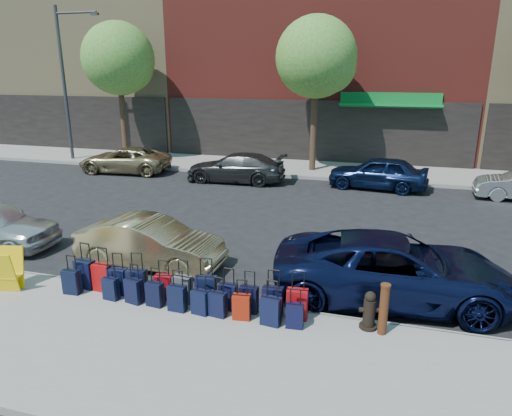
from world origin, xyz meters
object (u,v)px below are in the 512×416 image
(tree_left, at_px, (121,61))
(car_far_1, at_px, (236,168))
(fire_hydrant, at_px, (369,311))
(car_near_1, at_px, (150,243))
(suitcase_front_5, at_px, (183,289))
(streetlight, at_px, (66,75))
(tree_center, at_px, (319,60))
(display_rack, at_px, (8,270))
(car_near_2, at_px, (394,269))
(bollard, at_px, (384,308))
(car_far_0, at_px, (125,160))
(car_far_2, at_px, (378,173))

(tree_left, relative_size, car_far_1, 1.60)
(fire_hydrant, xyz_separation_m, car_near_1, (-5.64, 1.80, 0.13))
(suitcase_front_5, bearing_deg, tree_left, 130.00)
(streetlight, bearing_deg, tree_center, 2.98)
(streetlight, bearing_deg, display_rack, -58.19)
(tree_left, distance_m, suitcase_front_5, 18.05)
(fire_hydrant, xyz_separation_m, car_near_2, (0.46, 1.63, 0.23))
(bollard, relative_size, car_near_2, 0.19)
(fire_hydrant, bearing_deg, suitcase_front_5, 166.12)
(streetlight, distance_m, car_far_1, 11.19)
(car_far_0, xyz_separation_m, car_far_1, (5.98, -0.39, 0.03))
(tree_center, relative_size, car_near_2, 1.38)
(bollard, height_order, car_far_0, car_far_0)
(suitcase_front_5, xyz_separation_m, car_far_2, (3.73, 11.82, 0.26))
(car_near_1, height_order, car_far_2, car_far_2)
(tree_left, distance_m, car_near_1, 15.62)
(car_near_2, distance_m, car_far_2, 10.19)
(display_rack, relative_size, car_near_1, 0.25)
(tree_center, bearing_deg, bollard, -76.31)
(tree_left, distance_m, car_far_0, 5.54)
(fire_hydrant, xyz_separation_m, car_far_1, (-6.47, 11.39, 0.15))
(tree_center, distance_m, streetlight, 13.48)
(tree_center, xyz_separation_m, streetlight, (-13.44, -0.70, -0.75))
(streetlight, xyz_separation_m, fire_hydrant, (16.69, -13.57, -4.16))
(suitcase_front_5, xyz_separation_m, car_near_1, (-1.74, 1.82, 0.19))
(car_near_2, height_order, car_far_2, car_near_2)
(fire_hydrant, bearing_deg, car_near_1, 148.11)
(fire_hydrant, height_order, car_far_1, car_far_1)
(fire_hydrant, bearing_deg, car_near_2, 60.24)
(suitcase_front_5, relative_size, fire_hydrant, 1.24)
(fire_hydrant, distance_m, bollard, 0.34)
(bollard, bearing_deg, display_rack, -176.89)
(bollard, xyz_separation_m, car_far_0, (-12.71, 11.91, -0.05))
(car_far_0, bearing_deg, bollard, 42.33)
(fire_hydrant, bearing_deg, tree_center, 88.68)
(tree_left, xyz_separation_m, car_near_2, (14.21, -12.63, -4.68))
(bollard, bearing_deg, fire_hydrant, 152.73)
(suitcase_front_5, bearing_deg, car_far_0, 131.38)
(tree_left, relative_size, streetlight, 0.91)
(suitcase_front_5, distance_m, car_far_1, 11.70)
(suitcase_front_5, relative_size, car_far_2, 0.23)
(tree_center, relative_size, streetlight, 0.91)
(car_near_1, bearing_deg, car_near_2, -89.89)
(streetlight, xyz_separation_m, car_far_2, (16.53, -1.76, -3.95))
(car_near_1, bearing_deg, tree_left, 34.76)
(car_far_2, bearing_deg, car_near_2, 10.14)
(tree_left, relative_size, tree_center, 1.00)
(car_near_2, height_order, car_far_1, car_near_2)
(streetlight, xyz_separation_m, car_near_1, (11.05, -11.76, -4.02))
(car_far_2, bearing_deg, streetlight, -89.42)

